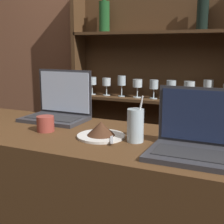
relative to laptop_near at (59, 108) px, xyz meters
name	(u,v)px	position (x,y,z in m)	size (l,w,h in m)	color
back_wall	(179,47)	(0.43, 0.83, 0.31)	(7.00, 0.06, 2.70)	brown
back_shelf	(155,106)	(0.29, 0.75, -0.10)	(1.19, 0.18, 1.81)	#472D19
laptop_near	(59,108)	(0.00, 0.00, 0.00)	(0.32, 0.21, 0.25)	#333338
laptop_far	(197,141)	(0.75, -0.26, -0.01)	(0.32, 0.23, 0.23)	#333338
cake_plate	(101,131)	(0.35, -0.21, -0.03)	(0.20, 0.20, 0.07)	silver
water_glass	(135,125)	(0.50, -0.20, 0.01)	(0.07, 0.07, 0.19)	silver
coffee_cup	(45,124)	(0.08, -0.22, -0.03)	(0.08, 0.08, 0.07)	#993D33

